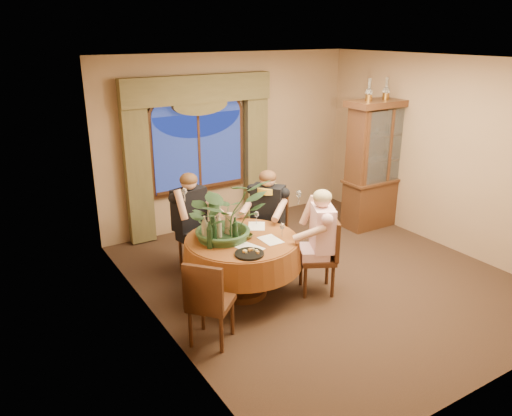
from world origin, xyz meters
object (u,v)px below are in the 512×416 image
wine_bottle_5 (219,228)px  centerpiece_plant (224,187)px  wine_bottle_2 (214,231)px  oil_lamp_right (403,87)px  wine_bottle_3 (235,231)px  person_pink (322,241)px  wine_bottle_0 (210,235)px  person_back (190,222)px  person_scarf (268,218)px  stoneware_vase (230,225)px  china_cabinet (380,164)px  oil_lamp_center (386,88)px  chair_right (317,256)px  chair_front_left (211,301)px  chair_back (197,237)px  wine_bottle_1 (213,225)px  chair_back_right (269,230)px  olive_bowl (247,236)px  wine_bottle_4 (205,229)px  dining_table (242,266)px

wine_bottle_5 → centerpiece_plant: bearing=27.9°
centerpiece_plant → wine_bottle_2: (-0.22, -0.13, -0.47)m
oil_lamp_right → wine_bottle_3: oil_lamp_right is taller
person_pink → wine_bottle_0: (-1.33, 0.39, 0.24)m
person_back → person_scarf: size_ratio=1.01×
centerpiece_plant → stoneware_vase: bearing=3.6°
person_back → oil_lamp_right: bearing=164.2°
china_cabinet → centerpiece_plant: (-3.28, -0.73, 0.34)m
oil_lamp_center → chair_right: oil_lamp_center is taller
centerpiece_plant → wine_bottle_0: bearing=-147.6°
chair_front_left → person_scarf: size_ratio=0.70×
oil_lamp_center → chair_front_left: size_ratio=0.35×
chair_back → wine_bottle_1: size_ratio=2.91×
wine_bottle_1 → wine_bottle_3: (0.15, -0.28, 0.00)m
person_back → wine_bottle_5: person_back is taller
chair_back_right → wine_bottle_0: 1.45m
stoneware_vase → chair_right: bearing=-32.7°
chair_right → wine_bottle_0: bearing=101.4°
wine_bottle_5 → chair_back_right: bearing=26.0°
person_scarf → stoneware_vase: person_scarf is taller
chair_back → olive_bowl: chair_back is taller
centerpiece_plant → wine_bottle_3: (0.00, -0.24, -0.47)m
oil_lamp_right → stoneware_vase: size_ratio=1.20×
wine_bottle_4 → wine_bottle_5: same height
chair_back_right → person_back: 1.11m
olive_bowl → wine_bottle_5: 0.37m
oil_lamp_right → wine_bottle_1: (-3.78, -0.69, -1.35)m
olive_bowl → wine_bottle_4: size_ratio=0.44×
olive_bowl → wine_bottle_5: size_ratio=0.44×
person_back → wine_bottle_2: (-0.12, -0.96, 0.23)m
chair_right → chair_back: 1.68m
person_back → centerpiece_plant: (0.10, -0.83, 0.70)m
chair_front_left → person_back: size_ratio=0.70×
chair_back_right → wine_bottle_2: wine_bottle_2 is taller
china_cabinet → chair_right: (-2.30, -1.31, -0.57)m
dining_table → wine_bottle_3: 0.57m
oil_lamp_center → wine_bottle_2: bearing=-166.2°
chair_back → wine_bottle_4: size_ratio=2.91×
stoneware_vase → wine_bottle_1: size_ratio=0.86×
chair_back_right → olive_bowl: 0.99m
stoneware_vase → olive_bowl: stoneware_vase is taller
dining_table → wine_bottle_1: 0.64m
stoneware_vase → wine_bottle_4: wine_bottle_4 is taller
china_cabinet → wine_bottle_0: size_ratio=6.34×
oil_lamp_right → china_cabinet: bearing=180.0°
chair_right → person_back: person_back is taller
olive_bowl → wine_bottle_5: wine_bottle_5 is taller
chair_back_right → wine_bottle_1: wine_bottle_1 is taller
wine_bottle_4 → oil_lamp_center: bearing=11.9°
oil_lamp_right → person_pink: oil_lamp_right is taller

